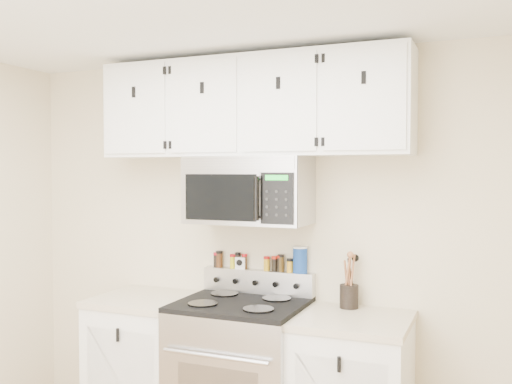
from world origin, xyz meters
TOP-DOWN VIEW (x-y plane):
  - back_wall at (0.00, 1.75)m, footprint 3.50×0.01m
  - range at (0.00, 1.43)m, footprint 0.76×0.65m
  - base_cabinet_left at (-0.69, 1.45)m, footprint 0.64×0.62m
  - microwave at (0.00, 1.55)m, footprint 0.76×0.44m
  - upper_cabinets at (-0.00, 1.58)m, footprint 2.00×0.35m
  - utensil_crock at (0.62, 1.65)m, footprint 0.11×0.11m
  - kitchen_timer at (-0.12, 1.71)m, footprint 0.07×0.06m
  - salt_canister at (0.29, 1.71)m, footprint 0.09×0.09m
  - spice_jar_0 at (-0.30, 1.71)m, footprint 0.04×0.04m
  - spice_jar_1 at (-0.28, 1.71)m, footprint 0.05×0.05m
  - spice_jar_2 at (-0.18, 1.71)m, footprint 0.04×0.04m
  - spice_jar_3 at (-0.15, 1.71)m, footprint 0.04×0.04m
  - spice_jar_4 at (-0.10, 1.71)m, footprint 0.04×0.04m
  - spice_jar_5 at (0.06, 1.71)m, footprint 0.04×0.04m
  - spice_jar_6 at (0.11, 1.71)m, footprint 0.04×0.04m
  - spice_jar_7 at (0.15, 1.71)m, footprint 0.04×0.04m
  - spice_jar_8 at (0.16, 1.71)m, footprint 0.04×0.04m
  - spice_jar_9 at (0.22, 1.71)m, footprint 0.04×0.04m

SIDE VIEW (x-z plane):
  - base_cabinet_left at x=-0.69m, z-range 0.00..0.92m
  - range at x=0.00m, z-range -0.06..1.04m
  - utensil_crock at x=0.62m, z-range 0.84..1.17m
  - kitchen_timer at x=-0.12m, z-range 1.10..1.18m
  - spice_jar_9 at x=0.22m, z-range 1.10..1.19m
  - spice_jar_5 at x=0.06m, z-range 1.10..1.19m
  - spice_jar_2 at x=-0.18m, z-range 1.10..1.19m
  - spice_jar_6 at x=0.11m, z-range 1.10..1.20m
  - spice_jar_0 at x=-0.30m, z-range 1.10..1.20m
  - spice_jar_4 at x=-0.10m, z-range 1.10..1.20m
  - spice_jar_7 at x=0.15m, z-range 1.10..1.21m
  - spice_jar_3 at x=-0.15m, z-range 1.10..1.21m
  - spice_jar_1 at x=-0.28m, z-range 1.10..1.21m
  - spice_jar_8 at x=0.16m, z-range 1.10..1.21m
  - salt_canister at x=0.29m, z-range 1.10..1.27m
  - back_wall at x=0.00m, z-range 0.00..2.50m
  - microwave at x=0.00m, z-range 1.42..1.84m
  - upper_cabinets at x=0.00m, z-range 1.84..2.46m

